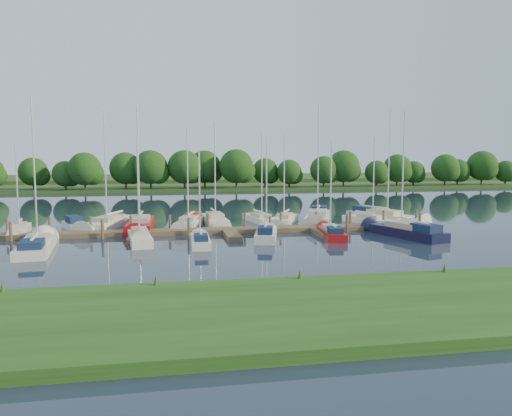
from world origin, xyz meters
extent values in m
plane|color=#1B2936|center=(0.00, 0.00, 0.00)|extent=(260.00, 260.00, 0.00)
cube|color=#204413|center=(0.00, -16.00, 0.25)|extent=(90.00, 10.00, 0.50)
cube|color=#4C3F2B|center=(0.00, 8.00, 0.20)|extent=(40.00, 2.00, 0.40)
cube|color=#4C3F2B|center=(-16.00, 5.00, 0.20)|extent=(1.20, 4.00, 0.40)
cube|color=#4C3F2B|center=(-8.00, 5.00, 0.20)|extent=(1.20, 4.00, 0.40)
cube|color=#4C3F2B|center=(0.00, 5.00, 0.20)|extent=(1.20, 4.00, 0.40)
cube|color=#4C3F2B|center=(8.00, 5.00, 0.20)|extent=(1.20, 4.00, 0.40)
cube|color=#4C3F2B|center=(16.00, 5.00, 0.20)|extent=(1.20, 4.00, 0.40)
cylinder|color=#473D33|center=(-19.00, 9.30, 0.60)|extent=(0.24, 0.24, 2.00)
cylinder|color=#473D33|center=(-15.55, 9.30, 0.60)|extent=(0.24, 0.24, 2.00)
cylinder|color=#473D33|center=(-12.09, 9.30, 0.60)|extent=(0.24, 0.24, 2.00)
cylinder|color=#473D33|center=(-8.64, 9.30, 0.60)|extent=(0.24, 0.24, 2.00)
cylinder|color=#473D33|center=(-5.18, 9.30, 0.60)|extent=(0.24, 0.24, 2.00)
cylinder|color=#473D33|center=(-1.73, 9.30, 0.60)|extent=(0.24, 0.24, 2.00)
cylinder|color=#473D33|center=(1.73, 9.30, 0.60)|extent=(0.24, 0.24, 2.00)
cylinder|color=#473D33|center=(5.18, 9.30, 0.60)|extent=(0.24, 0.24, 2.00)
cylinder|color=#473D33|center=(8.64, 9.30, 0.60)|extent=(0.24, 0.24, 2.00)
cylinder|color=#473D33|center=(12.09, 9.30, 0.60)|extent=(0.24, 0.24, 2.00)
cylinder|color=#473D33|center=(15.55, 9.30, 0.60)|extent=(0.24, 0.24, 2.00)
cylinder|color=#473D33|center=(19.00, 9.30, 0.60)|extent=(0.24, 0.24, 2.00)
cylinder|color=#473D33|center=(-18.00, 6.70, 0.60)|extent=(0.24, 0.24, 2.00)
cylinder|color=#473D33|center=(-10.80, 6.70, 0.60)|extent=(0.24, 0.24, 2.00)
cylinder|color=#473D33|center=(-3.60, 6.70, 0.60)|extent=(0.24, 0.24, 2.00)
cylinder|color=#473D33|center=(3.60, 6.70, 0.60)|extent=(0.24, 0.24, 2.00)
cylinder|color=#473D33|center=(10.80, 6.70, 0.60)|extent=(0.24, 0.24, 2.00)
cylinder|color=#473D33|center=(18.00, 6.70, 0.60)|extent=(0.24, 0.24, 2.00)
cube|color=#233E18|center=(0.00, 75.00, 0.30)|extent=(180.00, 30.00, 0.60)
cube|color=#375826|center=(0.00, 100.00, 0.70)|extent=(220.00, 40.00, 1.40)
sphere|color=#143C10|center=(-36.12, 63.97, 3.99)|extent=(4.79, 4.79, 4.79)
cylinder|color=#38281C|center=(-29.90, 62.98, 1.05)|extent=(0.36, 0.36, 2.11)
sphere|color=#143C10|center=(-29.90, 62.98, 3.63)|extent=(4.92, 4.92, 4.92)
sphere|color=#143C10|center=(-28.85, 63.18, 2.93)|extent=(3.52, 3.52, 3.52)
cylinder|color=#38281C|center=(-24.89, 61.84, 1.07)|extent=(0.36, 0.36, 2.14)
sphere|color=#143C10|center=(-24.89, 61.84, 3.69)|extent=(5.00, 5.00, 5.00)
sphere|color=#143C10|center=(-23.82, 62.04, 2.98)|extent=(3.57, 3.57, 3.57)
cylinder|color=#38281C|center=(-20.29, 61.76, 1.32)|extent=(0.36, 0.36, 2.64)
sphere|color=#143C10|center=(-20.29, 61.76, 4.55)|extent=(6.16, 6.16, 6.16)
sphere|color=#143C10|center=(-18.97, 61.96, 3.67)|extent=(4.40, 4.40, 4.40)
cylinder|color=#38281C|center=(-12.85, 61.41, 1.42)|extent=(0.36, 0.36, 2.83)
sphere|color=#143C10|center=(-12.85, 61.41, 4.88)|extent=(6.60, 6.60, 6.60)
sphere|color=#143C10|center=(-11.44, 61.61, 3.93)|extent=(4.72, 4.72, 4.72)
cylinder|color=#38281C|center=(-8.35, 60.44, 1.07)|extent=(0.36, 0.36, 2.14)
sphere|color=#143C10|center=(-8.35, 60.44, 3.68)|extent=(4.99, 4.99, 4.99)
sphere|color=#143C10|center=(-7.28, 60.64, 2.97)|extent=(3.56, 3.56, 3.56)
cylinder|color=#38281C|center=(-3.67, 62.88, 1.37)|extent=(0.36, 0.36, 2.74)
sphere|color=#143C10|center=(-3.67, 62.88, 4.72)|extent=(6.39, 6.39, 6.39)
sphere|color=#143C10|center=(-2.30, 63.08, 3.80)|extent=(4.57, 4.57, 4.57)
cylinder|color=#38281C|center=(3.35, 62.96, 1.22)|extent=(0.36, 0.36, 2.43)
sphere|color=#143C10|center=(3.35, 62.96, 4.19)|extent=(5.68, 5.68, 5.68)
sphere|color=#143C10|center=(4.57, 63.16, 3.38)|extent=(4.06, 4.06, 4.06)
cylinder|color=#38281C|center=(7.86, 63.55, 1.37)|extent=(0.36, 0.36, 2.74)
sphere|color=#143C10|center=(7.86, 63.55, 4.71)|extent=(6.39, 6.39, 6.39)
sphere|color=#143C10|center=(9.23, 63.75, 3.80)|extent=(4.56, 4.56, 4.56)
cylinder|color=#38281C|center=(13.57, 63.60, 1.09)|extent=(0.36, 0.36, 2.18)
sphere|color=#143C10|center=(13.57, 63.60, 3.76)|extent=(5.10, 5.10, 5.10)
sphere|color=#143C10|center=(14.66, 63.80, 3.03)|extent=(3.64, 3.64, 3.64)
cylinder|color=#38281C|center=(20.72, 63.56, 1.15)|extent=(0.36, 0.36, 2.30)
sphere|color=#143C10|center=(20.72, 63.56, 3.95)|extent=(5.36, 5.36, 5.36)
sphere|color=#143C10|center=(21.87, 63.76, 3.19)|extent=(3.83, 3.83, 3.83)
cylinder|color=#38281C|center=(24.24, 63.91, 1.30)|extent=(0.36, 0.36, 2.60)
sphere|color=#143C10|center=(24.24, 63.91, 4.47)|extent=(6.06, 6.06, 6.06)
sphere|color=#143C10|center=(25.54, 64.11, 3.61)|extent=(4.33, 4.33, 4.33)
cylinder|color=#38281C|center=(31.81, 61.19, 1.11)|extent=(0.36, 0.36, 2.22)
sphere|color=#143C10|center=(31.81, 61.19, 3.82)|extent=(5.17, 5.17, 5.17)
sphere|color=#143C10|center=(32.92, 61.39, 3.08)|extent=(3.69, 3.69, 3.69)
cylinder|color=#38281C|center=(36.26, 60.73, 1.37)|extent=(0.36, 0.36, 2.74)
sphere|color=#143C10|center=(36.26, 60.73, 4.72)|extent=(6.39, 6.39, 6.39)
sphere|color=#143C10|center=(37.62, 60.93, 3.80)|extent=(4.56, 4.56, 4.56)
cylinder|color=#38281C|center=(41.34, 61.88, 1.14)|extent=(0.36, 0.36, 2.28)
sphere|color=#143C10|center=(41.34, 61.88, 3.93)|extent=(5.32, 5.32, 5.32)
sphere|color=#143C10|center=(42.48, 62.08, 3.17)|extent=(3.80, 3.80, 3.80)
cylinder|color=#38281C|center=(47.25, 63.66, 1.40)|extent=(0.36, 0.36, 2.80)
sphere|color=#143C10|center=(47.25, 63.66, 4.82)|extent=(6.54, 6.54, 6.54)
sphere|color=#143C10|center=(48.65, 63.86, 3.89)|extent=(4.67, 4.67, 4.67)
cylinder|color=#38281C|center=(52.51, 60.44, 1.31)|extent=(0.36, 0.36, 2.62)
sphere|color=#143C10|center=(52.51, 60.44, 4.51)|extent=(6.11, 6.11, 6.11)
sphere|color=#143C10|center=(53.82, 60.64, 3.64)|extent=(4.37, 4.37, 4.37)
cylinder|color=#38281C|center=(58.81, 62.42, 1.09)|extent=(0.36, 0.36, 2.17)
sphere|color=#143C10|center=(58.81, 62.42, 3.74)|extent=(5.07, 5.07, 5.07)
sphere|color=#143C10|center=(59.90, 62.62, 3.02)|extent=(3.62, 3.62, 3.62)
cylinder|color=#38281C|center=(65.13, 60.18, 1.26)|extent=(0.36, 0.36, 2.53)
sphere|color=#143C10|center=(65.13, 60.18, 4.35)|extent=(5.90, 5.90, 5.90)
sphere|color=#143C10|center=(66.39, 60.38, 3.51)|extent=(4.21, 4.21, 4.21)
cylinder|color=#38281C|center=(69.94, 62.45, 1.01)|extent=(0.36, 0.36, 2.03)
sphere|color=#143C10|center=(69.94, 62.45, 3.49)|extent=(4.73, 4.73, 4.73)
cube|color=silver|center=(-18.46, 10.94, 0.15)|extent=(2.39, 5.57, 0.95)
cone|color=silver|center=(-18.01, 8.28, 0.15)|extent=(1.06, 1.99, 0.75)
cube|color=tan|center=(-18.41, 10.68, 0.73)|extent=(1.52, 2.58, 0.43)
cylinder|color=silver|center=(-18.37, 10.41, 4.24)|extent=(0.12, 0.12, 7.28)
cylinder|color=silver|center=(-18.55, 11.47, 1.07)|extent=(0.50, 2.41, 0.10)
cylinder|color=silver|center=(-18.55, 11.47, 1.07)|extent=(0.56, 2.16, 0.20)
cube|color=silver|center=(-14.16, 12.84, 0.15)|extent=(2.94, 4.50, 0.90)
cone|color=silver|center=(-13.34, 10.86, 0.15)|extent=(1.15, 1.46, 0.71)
cube|color=#132343|center=(-14.16, 12.84, 0.86)|extent=(1.95, 2.61, 0.81)
cube|color=silver|center=(-10.86, 13.91, 0.15)|extent=(5.01, 8.25, 1.13)
cone|color=silver|center=(-12.32, 10.19, 0.15)|extent=(2.07, 3.01, 1.12)
cube|color=tan|center=(-11.00, 13.53, 0.87)|extent=(2.88, 3.96, 0.51)
cylinder|color=silver|center=(-11.15, 13.16, 6.11)|extent=(0.12, 0.12, 10.78)
cylinder|color=silver|center=(-10.56, 14.65, 1.28)|extent=(1.41, 3.38, 0.10)
cylinder|color=silver|center=(-10.56, 14.65, 1.28)|extent=(1.36, 3.04, 0.20)
cube|color=maroon|center=(-7.93, 12.07, 0.15)|extent=(2.46, 8.02, 1.21)
cone|color=maroon|center=(-8.05, 8.10, 0.15)|extent=(1.19, 2.82, 1.11)
cube|color=tan|center=(-7.94, 11.68, 0.94)|extent=(1.77, 3.63, 0.55)
cylinder|color=silver|center=(-7.96, 11.28, 6.15)|extent=(0.12, 0.12, 10.75)
cylinder|color=silver|center=(-7.91, 12.87, 1.38)|extent=(0.20, 3.58, 0.10)
cylinder|color=silver|center=(-7.91, 12.87, 1.38)|extent=(0.29, 3.19, 0.20)
cube|color=silver|center=(-3.23, 12.72, 0.15)|extent=(3.45, 6.88, 1.07)
cone|color=silver|center=(-4.06, 9.51, 0.15)|extent=(1.48, 2.48, 0.93)
cube|color=tan|center=(-3.31, 12.40, 0.83)|extent=(2.09, 3.24, 0.49)
cube|color=maroon|center=(-2.77, 14.51, 0.93)|extent=(1.75, 2.25, 0.54)
cylinder|color=silver|center=(-3.40, 12.08, 5.16)|extent=(0.12, 0.12, 8.95)
cylinder|color=silver|center=(-3.06, 13.36, 1.22)|extent=(0.84, 2.91, 0.10)
cylinder|color=silver|center=(-3.06, 13.36, 1.22)|extent=(0.86, 2.62, 0.20)
cube|color=silver|center=(-0.68, 13.91, 0.15)|extent=(2.35, 7.08, 1.20)
cone|color=silver|center=(-0.48, 10.43, 0.15)|extent=(1.12, 2.50, 0.98)
cube|color=tan|center=(-0.66, 13.56, 0.93)|extent=(1.64, 3.22, 0.55)
cylinder|color=silver|center=(-0.64, 13.22, 5.48)|extent=(0.12, 0.12, 9.43)
cylinder|color=silver|center=(-0.72, 14.61, 1.37)|extent=(0.28, 3.14, 0.10)
cylinder|color=silver|center=(-0.72, 14.61, 1.37)|extent=(0.36, 2.80, 0.20)
cube|color=silver|center=(4.15, 14.67, 0.15)|extent=(2.80, 6.62, 0.97)
cone|color=silver|center=(4.67, 11.50, 0.15)|extent=(1.25, 2.36, 0.90)
cube|color=tan|center=(4.21, 14.35, 0.75)|extent=(1.79, 3.07, 0.44)
cylinder|color=silver|center=(4.26, 14.03, 4.95)|extent=(0.12, 0.12, 8.67)
cylinder|color=silver|center=(4.05, 15.30, 1.10)|extent=(0.56, 2.87, 0.10)
cylinder|color=silver|center=(4.05, 15.30, 1.10)|extent=(0.61, 2.57, 0.20)
cube|color=silver|center=(6.46, 12.84, 0.15)|extent=(4.18, 6.42, 1.10)
cone|color=silver|center=(5.17, 9.99, 0.15)|extent=(1.70, 2.36, 0.88)
cube|color=tan|center=(6.33, 12.56, 0.85)|extent=(2.36, 3.11, 0.50)
cylinder|color=silver|center=(6.20, 12.27, 4.92)|extent=(0.12, 0.12, 8.45)
cylinder|color=silver|center=(6.72, 13.41, 1.25)|extent=(1.25, 2.61, 0.10)
cylinder|color=silver|center=(6.72, 13.41, 1.25)|extent=(1.22, 2.36, 0.20)
cube|color=silver|center=(10.47, 14.55, 0.15)|extent=(5.17, 8.83, 1.23)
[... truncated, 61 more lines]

